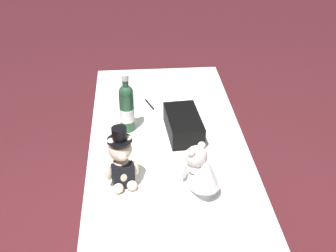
{
  "coord_description": "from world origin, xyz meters",
  "views": [
    {
      "loc": [
        -1.85,
        0.15,
        2.04
      ],
      "look_at": [
        0.0,
        0.0,
        0.89
      ],
      "focal_mm": 48.68,
      "sensor_mm": 36.0,
      "label": 1
    }
  ],
  "objects_px": {
    "gift_case_black": "(183,125)",
    "champagne_bottle": "(127,107)",
    "teddy_bear_groom": "(121,162)",
    "teddy_bear_bride": "(198,173)",
    "signing_pen": "(149,104)"
  },
  "relations": [
    {
      "from": "gift_case_black",
      "to": "teddy_bear_groom",
      "type": "bearing_deg",
      "value": 141.46
    },
    {
      "from": "gift_case_black",
      "to": "champagne_bottle",
      "type": "bearing_deg",
      "value": 77.85
    },
    {
      "from": "teddy_bear_bride",
      "to": "champagne_bottle",
      "type": "bearing_deg",
      "value": 29.29
    },
    {
      "from": "teddy_bear_bride",
      "to": "teddy_bear_groom",
      "type": "bearing_deg",
      "value": 76.4
    },
    {
      "from": "signing_pen",
      "to": "gift_case_black",
      "type": "distance_m",
      "value": 0.35
    },
    {
      "from": "teddy_bear_groom",
      "to": "gift_case_black",
      "type": "height_order",
      "value": "teddy_bear_groom"
    },
    {
      "from": "teddy_bear_groom",
      "to": "teddy_bear_bride",
      "type": "height_order",
      "value": "teddy_bear_groom"
    },
    {
      "from": "teddy_bear_groom",
      "to": "signing_pen",
      "type": "relative_size",
      "value": 2.28
    },
    {
      "from": "champagne_bottle",
      "to": "gift_case_black",
      "type": "bearing_deg",
      "value": -102.15
    },
    {
      "from": "teddy_bear_groom",
      "to": "signing_pen",
      "type": "distance_m",
      "value": 0.72
    },
    {
      "from": "champagne_bottle",
      "to": "gift_case_black",
      "type": "xyz_separation_m",
      "value": [
        -0.06,
        -0.28,
        -0.08
      ]
    },
    {
      "from": "champagne_bottle",
      "to": "signing_pen",
      "type": "relative_size",
      "value": 2.5
    },
    {
      "from": "teddy_bear_groom",
      "to": "champagne_bottle",
      "type": "height_order",
      "value": "champagne_bottle"
    },
    {
      "from": "teddy_bear_bride",
      "to": "signing_pen",
      "type": "relative_size",
      "value": 1.88
    },
    {
      "from": "teddy_bear_bride",
      "to": "champagne_bottle",
      "type": "height_order",
      "value": "champagne_bottle"
    }
  ]
}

